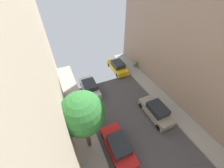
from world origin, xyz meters
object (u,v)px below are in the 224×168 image
Objects in this scene: potted_plant_0 at (135,64)px; parked_car_left_3 at (90,88)px; parked_car_left_2 at (118,146)px; parked_car_right_2 at (156,111)px; parked_car_right_3 at (118,67)px; street_tree_0 at (83,114)px.

parked_car_left_3 is at bearing -164.14° from potted_plant_0.
parked_car_left_2 and parked_car_right_2 have the same top height.
parked_car_left_2 is 12.36m from parked_car_right_3.
parked_car_right_3 is (5.40, 11.12, 0.00)m from parked_car_left_2.
parked_car_right_3 is 12.96m from street_tree_0.
parked_car_left_3 is at bearing 72.36° from street_tree_0.
street_tree_0 is (-7.58, -9.68, 4.09)m from parked_car_right_3.
parked_car_left_2 and parked_car_right_3 have the same top height.
parked_car_left_3 is at bearing 129.38° from parked_car_right_2.
parked_car_right_3 is 4.42× the size of potted_plant_0.
parked_car_left_3 is at bearing -152.36° from parked_car_right_3.
parked_car_right_2 is 0.67× the size of street_tree_0.
parked_car_left_3 is 1.00× the size of parked_car_right_3.
street_tree_0 is at bearing -138.78° from potted_plant_0.
parked_car_right_2 is (5.40, 1.72, 0.00)m from parked_car_left_2.
parked_car_left_2 is 1.00× the size of parked_car_left_3.
parked_car_right_2 is at bearing -90.00° from parked_car_right_3.
potted_plant_0 is at bearing 41.22° from street_tree_0.
parked_car_left_3 reaches higher than potted_plant_0.
parked_car_left_3 is 4.42× the size of potted_plant_0.
potted_plant_0 is (10.54, 9.23, -4.11)m from street_tree_0.
parked_car_left_3 and parked_car_right_2 have the same top height.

